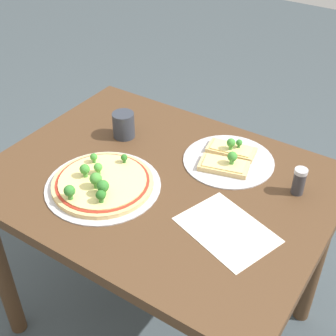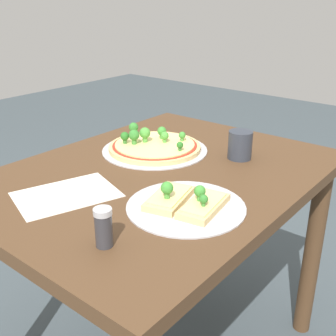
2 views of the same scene
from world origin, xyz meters
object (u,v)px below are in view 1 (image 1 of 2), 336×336
(condiment_shaker, at_px, (299,181))
(pizza_tray_slice, at_px, (228,158))
(drinking_cup, at_px, (124,125))
(pizza_tray_whole, at_px, (102,183))
(dining_table, at_px, (160,206))

(condiment_shaker, bearing_deg, pizza_tray_slice, -6.71)
(drinking_cup, bearing_deg, pizza_tray_whole, 114.06)
(dining_table, xyz_separation_m, pizza_tray_whole, (0.12, 0.13, 0.12))
(dining_table, bearing_deg, condiment_shaker, -156.04)
(pizza_tray_slice, bearing_deg, condiment_shaker, 173.29)
(pizza_tray_whole, relative_size, drinking_cup, 3.90)
(pizza_tray_slice, xyz_separation_m, drinking_cup, (0.36, 0.06, 0.03))
(drinking_cup, relative_size, condiment_shaker, 1.04)
(pizza_tray_slice, relative_size, condiment_shaker, 3.41)
(dining_table, bearing_deg, pizza_tray_slice, -124.48)
(dining_table, relative_size, drinking_cup, 11.59)
(dining_table, height_order, condiment_shaker, condiment_shaker)
(pizza_tray_slice, distance_m, drinking_cup, 0.37)
(pizza_tray_whole, xyz_separation_m, drinking_cup, (0.11, -0.25, 0.03))
(dining_table, relative_size, pizza_tray_slice, 3.53)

